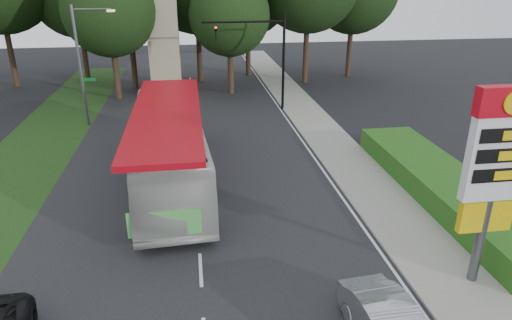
{
  "coord_description": "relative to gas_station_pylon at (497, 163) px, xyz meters",
  "views": [
    {
      "loc": [
        0.01,
        -9.73,
        9.85
      ],
      "look_at": [
        2.69,
        8.68,
        2.2
      ],
      "focal_mm": 32.0,
      "sensor_mm": 36.0,
      "label": 1
    }
  ],
  "objects": [
    {
      "name": "grass_verge_left",
      "position": [
        -18.7,
        16.01,
        -4.44
      ],
      "size": [
        5.0,
        50.0,
        0.02
      ],
      "primitive_type": "cube",
      "color": "#193814",
      "rests_on": "ground"
    },
    {
      "name": "transit_bus",
      "position": [
        -10.42,
        9.77,
        -2.57
      ],
      "size": [
        3.96,
        13.65,
        3.76
      ],
      "primitive_type": "imported",
      "rotation": [
        0.0,
        0.0,
        0.06
      ],
      "color": "beige",
      "rests_on": "ground"
    },
    {
      "name": "road_surface",
      "position": [
        -9.2,
        10.01,
        -4.44
      ],
      "size": [
        14.0,
        80.0,
        0.02
      ],
      "primitive_type": "cube",
      "color": "black",
      "rests_on": "ground"
    },
    {
      "name": "monument",
      "position": [
        -11.2,
        28.01,
        0.66
      ],
      "size": [
        3.0,
        3.0,
        10.05
      ],
      "color": "gray",
      "rests_on": "ground"
    },
    {
      "name": "gas_station_pylon",
      "position": [
        0.0,
        0.0,
        0.0
      ],
      "size": [
        2.1,
        0.45,
        6.85
      ],
      "color": "#59595E",
      "rests_on": "ground"
    },
    {
      "name": "streetlight_signs",
      "position": [
        -16.19,
        20.01,
        -0.01
      ],
      "size": [
        2.75,
        0.98,
        8.0
      ],
      "color": "#59595E",
      "rests_on": "ground"
    },
    {
      "name": "traffic_signal_mast",
      "position": [
        -3.52,
        22.0,
        0.22
      ],
      "size": [
        6.1,
        0.35,
        7.2
      ],
      "color": "black",
      "rests_on": "ground"
    },
    {
      "name": "hedge",
      "position": [
        2.3,
        6.01,
        -3.85
      ],
      "size": [
        3.0,
        14.0,
        1.2
      ],
      "primitive_type": "cube",
      "color": "#235316",
      "rests_on": "ground"
    },
    {
      "name": "sidewalk_right",
      "position": [
        -0.7,
        10.01,
        -4.39
      ],
      "size": [
        3.0,
        80.0,
        0.12
      ],
      "primitive_type": "cube",
      "color": "gray",
      "rests_on": "ground"
    }
  ]
}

